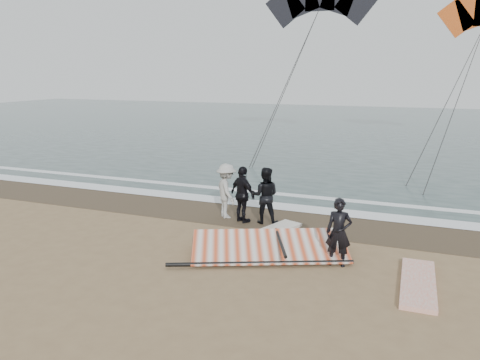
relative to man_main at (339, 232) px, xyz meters
The scene contains 12 objects.
ground 2.45m from the man_main, 145.03° to the right, with size 120.00×120.00×0.00m, color #8C704C.
sea 31.76m from the man_main, 93.38° to the left, with size 120.00×54.00×0.02m, color #233838.
wet_sand 3.80m from the man_main, 120.38° to the left, with size 120.00×2.80×0.01m, color #4C3D2B.
foam_near 5.03m from the man_main, 112.17° to the left, with size 120.00×0.90×0.01m, color white.
foam_far 6.62m from the man_main, 106.56° to the left, with size 120.00×0.45×0.01m, color white.
man_main is the anchor object (origin of this frame).
board_white 2.19m from the man_main, 14.67° to the right, with size 0.76×2.72×0.11m, color silver.
board_cream 2.95m from the man_main, 145.50° to the left, with size 0.68×2.53×0.11m, color silver.
trio_cluster 4.43m from the man_main, 144.01° to the left, with size 2.56×1.45×1.88m.
sail_rig 1.99m from the man_main, behind, with size 4.43×3.32×0.52m.
kite_dark 21.89m from the man_main, 103.83° to the left, with size 8.18×4.57×12.58m.
distant_kites 45.69m from the man_main, 141.49° to the left, with size 13.31×6.12×4.44m.
Camera 1 is at (3.57, -10.05, 4.83)m, focal length 35.00 mm.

